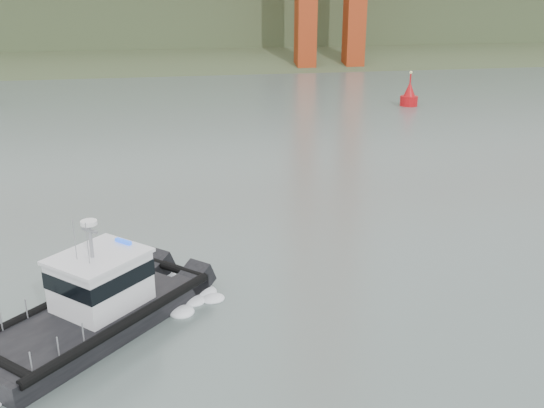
{
  "coord_description": "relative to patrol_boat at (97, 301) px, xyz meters",
  "views": [
    {
      "loc": [
        -5.93,
        -21.22,
        12.4
      ],
      "look_at": [
        -0.63,
        6.28,
        2.4
      ],
      "focal_mm": 40.0,
      "sensor_mm": 36.0,
      "label": 1
    }
  ],
  "objects": [
    {
      "name": "headlands",
      "position": [
        8.62,
        125.37,
        5.89
      ],
      "size": [
        500.0,
        105.36,
        27.12
      ],
      "color": "#374B2B",
      "rests_on": "ground"
    },
    {
      "name": "nav_buoy",
      "position": [
        30.46,
        41.99,
        -0.09
      ],
      "size": [
        1.94,
        1.94,
        4.05
      ],
      "color": "#B20C10",
      "rests_on": "ground"
    },
    {
      "name": "patrol_boat",
      "position": [
        0.0,
        0.0,
        0.0
      ],
      "size": [
        9.07,
        9.19,
        4.6
      ],
      "rotation": [
        0.0,
        0.0,
        -0.77
      ],
      "color": "black",
      "rests_on": "ground"
    },
    {
      "name": "ground",
      "position": [
        8.62,
        -0.13,
        -1.15
      ],
      "size": [
        400.0,
        400.0,
        0.0
      ],
      "primitive_type": "plane",
      "color": "#54645F",
      "rests_on": "ground"
    }
  ]
}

